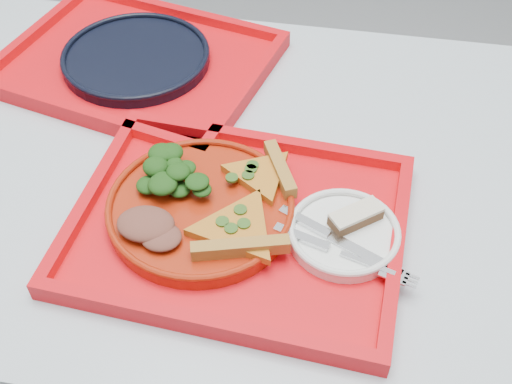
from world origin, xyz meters
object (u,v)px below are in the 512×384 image
dinner_plate (201,209)px  dessert_bar (356,216)px  tray_main (238,227)px  tray_far (137,65)px  navy_plate (136,59)px

dinner_plate → dessert_bar: 0.21m
tray_main → tray_far: same height
tray_far → dinner_plate: dinner_plate is taller
tray_far → navy_plate: size_ratio=1.73×
tray_main → dinner_plate: (-0.06, 0.01, 0.02)m
tray_far → dinner_plate: size_ratio=1.73×
tray_far → dinner_plate: (0.20, -0.33, 0.02)m
dessert_bar → dinner_plate: bearing=144.3°
tray_far → dinner_plate: bearing=-45.7°
tray_main → navy_plate: size_ratio=1.73×
tray_main → dessert_bar: dessert_bar is taller
tray_far → navy_plate: (0.00, 0.00, 0.01)m
tray_main → navy_plate: (-0.25, 0.34, 0.01)m
tray_main → tray_far: 0.42m
navy_plate → dessert_bar: dessert_bar is taller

